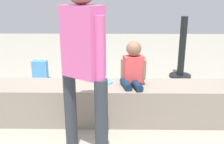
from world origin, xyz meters
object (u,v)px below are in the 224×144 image
Objects in this scene: adult_standing at (83,53)px; cake_plate at (103,81)px; child_seated at (133,66)px; water_bottle_near_gift at (58,94)px; party_cup_red at (194,85)px; gift_bag at (40,71)px; handbag_black_leather at (99,93)px; cake_box_white at (141,84)px.

cake_plate is (0.11, 0.74, -0.49)m from adult_standing.
child_seated is 0.39m from cake_plate.
water_bottle_near_gift is 1.99m from party_cup_red.
handbag_black_leather is at bearing -40.68° from gift_bag.
child_seated is at bearing -100.95° from cake_box_white.
handbag_black_leather is (1.01, -0.87, -0.04)m from gift_bag.
water_bottle_near_gift is at bearing 146.31° from cake_plate.
handbag_black_leather is (-0.40, 0.44, -0.50)m from child_seated.
gift_bag reaches higher than cake_box_white.
adult_standing is at bearing -124.10° from child_seated.
cake_box_white is at bearing 68.75° from adult_standing.
adult_standing is 6.87× the size of cake_plate.
gift_bag is 1.23× the size of cake_box_white.
child_seated is 0.85m from adult_standing.
cake_box_white is (0.19, 0.98, -0.56)m from child_seated.
gift_bag reaches higher than party_cup_red.
adult_standing reaches higher than gift_bag.
cake_box_white is (0.52, 0.90, -0.37)m from cake_plate.
adult_standing is 1.49m from water_bottle_near_gift.
child_seated is 5.10× the size of party_cup_red.
handbag_black_leather reaches higher than water_bottle_near_gift.
child_seated reaches higher than water_bottle_near_gift.
adult_standing reaches higher than party_cup_red.
party_cup_red is at bearing 49.08° from adult_standing.
gift_bag is 1.05× the size of handbag_black_leather.
water_bottle_near_gift reaches higher than party_cup_red.
handbag_black_leather is (-1.38, -0.55, 0.09)m from party_cup_red.
child_seated is at bearing 55.90° from adult_standing.
child_seated is at bearing -42.83° from gift_bag.
adult_standing reaches higher than cake_plate.
cake_box_white reaches higher than party_cup_red.
cake_plate is 0.59× the size of gift_bag.
gift_bag is at bearing 131.21° from cake_plate.
party_cup_red is 0.26× the size of handbag_black_leather.
party_cup_red is (1.32, 0.91, -0.39)m from cake_plate.
adult_standing reaches higher than water_bottle_near_gift.
water_bottle_near_gift is (-0.49, 1.14, -0.82)m from adult_standing.
cake_plate is at bearing -79.50° from handbag_black_leather.
cake_plate is 0.73× the size of cake_box_white.
party_cup_red is (2.39, -0.31, -0.12)m from gift_bag.
gift_bag is 1.63m from cake_box_white.
cake_box_white is (1.13, 0.49, -0.04)m from water_bottle_near_gift.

